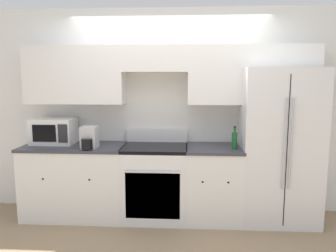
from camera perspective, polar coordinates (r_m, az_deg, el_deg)
ground_plane at (r=3.98m, az=-0.28°, el=-17.38°), size 12.00×12.00×0.00m
wall_back at (r=4.18m, az=0.34°, el=4.93°), size 8.00×0.39×2.60m
lower_cabinets_left at (r=4.32m, az=-15.81°, el=-9.11°), size 1.25×0.64×0.91m
lower_cabinets_right at (r=4.10m, az=7.87°, el=-9.81°), size 0.66×0.64×0.91m
oven_range at (r=4.11m, az=-2.26°, el=-9.65°), size 0.79×0.65×1.07m
refrigerator at (r=4.16m, az=18.60°, el=-3.25°), size 0.90×0.75×1.84m
microwave at (r=4.37m, az=-19.26°, el=-0.83°), size 0.52×0.36×0.32m
bottle at (r=3.89m, az=11.50°, el=-2.40°), size 0.06×0.06×0.27m
paper_towel_holder at (r=3.95m, az=-13.58°, el=-2.12°), size 0.18×0.26×0.26m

